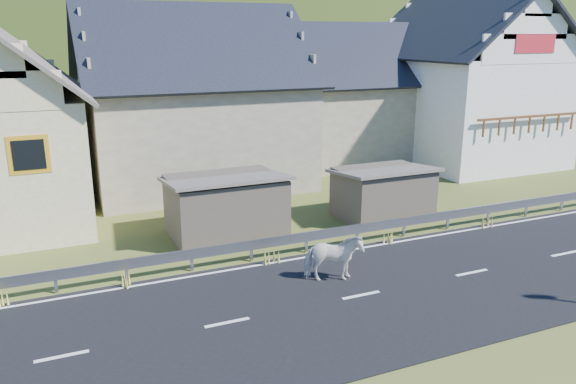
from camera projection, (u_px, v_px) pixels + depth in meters
name	position (u px, v px, depth m)	size (l,w,h in m)	color
ground	(361.00, 297.00, 16.06)	(160.00, 160.00, 0.00)	#3C481C
road	(361.00, 296.00, 16.06)	(60.00, 7.00, 0.04)	black
lane_markings	(361.00, 295.00, 16.05)	(60.00, 6.60, 0.01)	silver
guardrail	(307.00, 237.00, 19.16)	(28.10, 0.09, 0.75)	#93969B
shed_left	(225.00, 207.00, 20.75)	(4.30, 3.30, 2.40)	brown
shed_right	(382.00, 194.00, 22.81)	(3.80, 2.90, 2.20)	brown
house_stone_a	(192.00, 89.00, 27.69)	(10.80, 9.80, 8.90)	tan
house_stone_b	(349.00, 87.00, 33.38)	(9.80, 8.80, 8.10)	tan
house_white	(464.00, 73.00, 32.79)	(8.80, 10.80, 9.70)	white
mountain	(90.00, 121.00, 182.48)	(440.00, 280.00, 260.00)	#253410
horse	(333.00, 258.00, 16.82)	(1.75, 0.80, 1.48)	white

